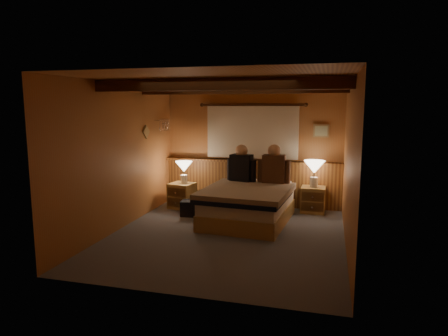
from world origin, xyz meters
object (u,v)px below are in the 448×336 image
(lamp_left, at_px, (184,168))
(person_left, at_px, (241,166))
(nightstand_left, at_px, (182,196))
(nightstand_right, at_px, (313,200))
(lamp_right, at_px, (314,169))
(person_right, at_px, (274,167))
(bed, at_px, (248,204))
(duffel_bag, at_px, (194,208))

(lamp_left, distance_m, person_left, 1.18)
(nightstand_left, xyz_separation_m, nightstand_right, (2.55, 0.34, -0.01))
(nightstand_right, height_order, lamp_right, lamp_right)
(nightstand_right, distance_m, person_right, 1.05)
(person_right, bearing_deg, person_left, 178.87)
(nightstand_right, bearing_deg, nightstand_left, -171.79)
(lamp_left, relative_size, lamp_right, 0.86)
(person_left, distance_m, person_right, 0.62)
(bed, xyz_separation_m, person_left, (-0.26, 0.60, 0.58))
(bed, bearing_deg, person_left, 117.89)
(nightstand_right, bearing_deg, person_right, -150.72)
(nightstand_left, bearing_deg, person_right, 10.45)
(nightstand_right, xyz_separation_m, duffel_bag, (-2.12, -0.83, -0.10))
(nightstand_left, height_order, person_right, person_right)
(nightstand_left, bearing_deg, bed, -10.90)
(nightstand_left, xyz_separation_m, person_right, (1.84, -0.05, 0.66))
(bed, bearing_deg, nightstand_left, 161.84)
(lamp_left, xyz_separation_m, person_right, (1.79, -0.06, 0.10))
(lamp_right, relative_size, duffel_bag, 1.04)
(nightstand_right, bearing_deg, duffel_bag, -158.00)
(lamp_left, relative_size, duffel_bag, 0.89)
(nightstand_right, xyz_separation_m, person_left, (-1.33, -0.36, 0.66))
(duffel_bag, bearing_deg, lamp_right, 16.40)
(bed, relative_size, duffel_bag, 3.88)
(lamp_right, relative_size, person_right, 0.70)
(bed, relative_size, lamp_left, 4.38)
(nightstand_right, height_order, lamp_left, lamp_left)
(person_left, bearing_deg, person_right, 9.45)
(lamp_left, distance_m, duffel_bag, 0.92)
(bed, xyz_separation_m, nightstand_left, (-1.48, 0.62, -0.07))
(bed, distance_m, lamp_right, 1.53)
(lamp_right, height_order, person_left, person_left)
(bed, xyz_separation_m, lamp_right, (1.08, 0.94, 0.53))
(bed, distance_m, nightstand_left, 1.60)
(bed, relative_size, person_left, 2.69)
(bed, xyz_separation_m, nightstand_right, (1.07, 0.96, -0.08))
(nightstand_left, bearing_deg, duffel_bag, -36.63)
(nightstand_left, height_order, lamp_left, lamp_left)
(lamp_left, bearing_deg, person_left, -1.84)
(lamp_left, height_order, duffel_bag, lamp_left)
(lamp_right, bearing_deg, person_left, -165.67)
(lamp_left, xyz_separation_m, person_left, (1.17, -0.04, 0.09))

